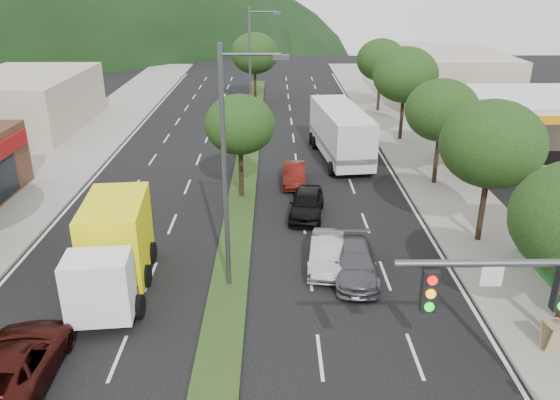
{
  "coord_description": "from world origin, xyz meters",
  "views": [
    {
      "loc": [
        1.94,
        -12.12,
        12.22
      ],
      "look_at": [
        2.22,
        12.89,
        1.91
      ],
      "focal_mm": 35.0,
      "sensor_mm": 36.0,
      "label": 1
    }
  ],
  "objects_px": {
    "tree_r_c": "(442,110)",
    "streetlight_near": "(229,161)",
    "suv_maroon": "(16,364)",
    "car_queue_b": "(355,263)",
    "tree_med_far": "(255,53)",
    "a_frame_sign": "(554,334)",
    "car_queue_a": "(307,203)",
    "streetlight_mid": "(253,64)",
    "box_truck": "(114,249)",
    "tree_r_d": "(405,75)",
    "car_queue_c": "(294,174)",
    "car_queue_d": "(355,138)",
    "tree_r_b": "(492,144)",
    "tree_med_near": "(240,125)",
    "sedan_silver": "(327,253)",
    "motorhome": "(340,132)",
    "tree_r_e": "(381,60)"
  },
  "relations": [
    {
      "from": "tree_med_far",
      "to": "car_queue_b",
      "type": "distance_m",
      "value": 35.96
    },
    {
      "from": "streetlight_near",
      "to": "box_truck",
      "type": "xyz_separation_m",
      "value": [
        -4.97,
        0.19,
        -3.94
      ]
    },
    {
      "from": "car_queue_b",
      "to": "a_frame_sign",
      "type": "bearing_deg",
      "value": -37.68
    },
    {
      "from": "streetlight_near",
      "to": "car_queue_b",
      "type": "distance_m",
      "value": 7.23
    },
    {
      "from": "streetlight_near",
      "to": "car_queue_a",
      "type": "relative_size",
      "value": 2.31
    },
    {
      "from": "suv_maroon",
      "to": "tree_r_c",
      "type": "bearing_deg",
      "value": -137.43
    },
    {
      "from": "tree_r_c",
      "to": "tree_med_far",
      "type": "bearing_deg",
      "value": 116.57
    },
    {
      "from": "sedan_silver",
      "to": "car_queue_a",
      "type": "height_order",
      "value": "car_queue_a"
    },
    {
      "from": "tree_r_b",
      "to": "streetlight_mid",
      "type": "bearing_deg",
      "value": 119.32
    },
    {
      "from": "streetlight_near",
      "to": "box_truck",
      "type": "bearing_deg",
      "value": 177.77
    },
    {
      "from": "car_queue_c",
      "to": "sedan_silver",
      "type": "bearing_deg",
      "value": -82.57
    },
    {
      "from": "motorhome",
      "to": "streetlight_near",
      "type": "bearing_deg",
      "value": -116.97
    },
    {
      "from": "tree_r_e",
      "to": "car_queue_d",
      "type": "height_order",
      "value": "tree_r_e"
    },
    {
      "from": "streetlight_near",
      "to": "tree_r_d",
      "type": "bearing_deg",
      "value": 61.8
    },
    {
      "from": "a_frame_sign",
      "to": "streetlight_mid",
      "type": "bearing_deg",
      "value": 102.81
    },
    {
      "from": "tree_med_far",
      "to": "tree_r_c",
      "type": "bearing_deg",
      "value": -63.43
    },
    {
      "from": "tree_r_c",
      "to": "car_queue_d",
      "type": "bearing_deg",
      "value": 115.18
    },
    {
      "from": "tree_med_far",
      "to": "car_queue_b",
      "type": "bearing_deg",
      "value": -81.22
    },
    {
      "from": "tree_r_c",
      "to": "streetlight_mid",
      "type": "distance_m",
      "value": 17.57
    },
    {
      "from": "tree_r_b",
      "to": "tree_r_d",
      "type": "xyz_separation_m",
      "value": [
        0.0,
        18.0,
        0.14
      ]
    },
    {
      "from": "suv_maroon",
      "to": "car_queue_b",
      "type": "height_order",
      "value": "suv_maroon"
    },
    {
      "from": "car_queue_a",
      "to": "car_queue_b",
      "type": "height_order",
      "value": "car_queue_a"
    },
    {
      "from": "tree_r_c",
      "to": "streetlight_near",
      "type": "bearing_deg",
      "value": -134.51
    },
    {
      "from": "tree_med_far",
      "to": "streetlight_near",
      "type": "height_order",
      "value": "streetlight_near"
    },
    {
      "from": "tree_r_d",
      "to": "streetlight_near",
      "type": "xyz_separation_m",
      "value": [
        -11.79,
        -22.0,
        0.4
      ]
    },
    {
      "from": "car_queue_c",
      "to": "car_queue_d",
      "type": "relative_size",
      "value": 0.79
    },
    {
      "from": "car_queue_b",
      "to": "tree_med_far",
      "type": "bearing_deg",
      "value": 102.36
    },
    {
      "from": "tree_med_near",
      "to": "tree_r_c",
      "type": "bearing_deg",
      "value": 9.46
    },
    {
      "from": "tree_r_b",
      "to": "streetlight_mid",
      "type": "distance_m",
      "value": 24.09
    },
    {
      "from": "tree_r_e",
      "to": "streetlight_mid",
      "type": "distance_m",
      "value": 13.73
    },
    {
      "from": "motorhome",
      "to": "tree_r_b",
      "type": "bearing_deg",
      "value": -74.75
    },
    {
      "from": "streetlight_near",
      "to": "suv_maroon",
      "type": "bearing_deg",
      "value": -137.93
    },
    {
      "from": "tree_r_b",
      "to": "tree_med_far",
      "type": "xyz_separation_m",
      "value": [
        -12.0,
        32.0,
        -0.03
      ]
    },
    {
      "from": "tree_med_near",
      "to": "sedan_silver",
      "type": "relative_size",
      "value": 1.46
    },
    {
      "from": "tree_r_d",
      "to": "box_truck",
      "type": "distance_m",
      "value": 27.73
    },
    {
      "from": "car_queue_d",
      "to": "a_frame_sign",
      "type": "relative_size",
      "value": 3.4
    },
    {
      "from": "car_queue_b",
      "to": "box_truck",
      "type": "distance_m",
      "value": 10.27
    },
    {
      "from": "tree_med_far",
      "to": "car_queue_b",
      "type": "xyz_separation_m",
      "value": [
        5.45,
        -35.27,
        -4.35
      ]
    },
    {
      "from": "tree_r_c",
      "to": "streetlight_mid",
      "type": "relative_size",
      "value": 0.65
    },
    {
      "from": "tree_med_near",
      "to": "a_frame_sign",
      "type": "bearing_deg",
      "value": -51.7
    },
    {
      "from": "box_truck",
      "to": "a_frame_sign",
      "type": "bearing_deg",
      "value": 157.97
    },
    {
      "from": "tree_r_c",
      "to": "car_queue_c",
      "type": "relative_size",
      "value": 1.65
    },
    {
      "from": "tree_r_e",
      "to": "car_queue_b",
      "type": "xyz_separation_m",
      "value": [
        -6.55,
        -31.27,
        -4.23
      ]
    },
    {
      "from": "tree_med_near",
      "to": "sedan_silver",
      "type": "xyz_separation_m",
      "value": [
        4.29,
        -8.39,
        -3.75
      ]
    },
    {
      "from": "car_queue_d",
      "to": "box_truck",
      "type": "distance_m",
      "value": 23.81
    },
    {
      "from": "box_truck",
      "to": "motorhome",
      "type": "bearing_deg",
      "value": -129.12
    },
    {
      "from": "streetlight_near",
      "to": "motorhome",
      "type": "height_order",
      "value": "streetlight_near"
    },
    {
      "from": "tree_r_e",
      "to": "sedan_silver",
      "type": "relative_size",
      "value": 1.63
    },
    {
      "from": "tree_med_near",
      "to": "tree_med_far",
      "type": "distance_m",
      "value": 26.01
    },
    {
      "from": "tree_r_e",
      "to": "car_queue_b",
      "type": "distance_m",
      "value": 32.23
    }
  ]
}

